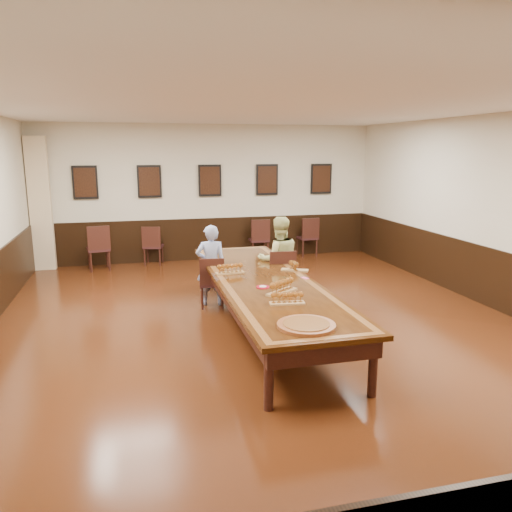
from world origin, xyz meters
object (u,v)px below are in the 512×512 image
object	(u,v)px
chair_woman	(280,277)
person_woman	(279,260)
spare_chair_b	(153,245)
chair_man	(212,281)
spare_chair_d	(307,236)
spare_chair_a	(98,247)
conference_table	(264,289)
spare_chair_c	(259,238)
person_man	(211,265)
carved_platter	(306,325)

from	to	relation	value
chair_woman	person_woman	size ratio (longest dim) A/B	0.64
spare_chair_b	chair_man	bearing A→B (deg)	116.48
person_woman	spare_chair_d	bearing A→B (deg)	-113.44
chair_woman	spare_chair_a	distance (m)	4.61
spare_chair_a	chair_woman	bearing A→B (deg)	123.69
chair_man	conference_table	size ratio (longest dim) A/B	0.17
chair_woman	spare_chair_b	bearing A→B (deg)	-58.10
chair_woman	spare_chair_b	size ratio (longest dim) A/B	1.06
spare_chair_c	person_man	xyz separation A→B (m)	(-1.73, -3.45, 0.21)
spare_chair_b	conference_table	bearing A→B (deg)	119.87
chair_woman	person_woman	distance (m)	0.29
conference_table	person_man	bearing A→B (deg)	113.22
spare_chair_a	spare_chair_d	bearing A→B (deg)	174.29
spare_chair_b	conference_table	size ratio (longest dim) A/B	0.18
spare_chair_b	person_man	bearing A→B (deg)	116.98
spare_chair_c	person_woman	distance (m)	3.63
spare_chair_d	chair_woman	bearing A→B (deg)	59.72
spare_chair_d	carved_platter	size ratio (longest dim) A/B	1.32
spare_chair_b	spare_chair_d	distance (m)	3.80
chair_woman	spare_chair_d	bearing A→B (deg)	-112.88
chair_woman	chair_man	bearing A→B (deg)	-3.27
chair_man	spare_chair_d	world-z (taller)	spare_chair_d
person_man	spare_chair_d	bearing A→B (deg)	-124.48
person_man	spare_chair_b	bearing A→B (deg)	-70.34
spare_chair_a	spare_chair_c	size ratio (longest dim) A/B	1.03
carved_platter	chair_man	bearing A→B (deg)	98.58
spare_chair_b	spare_chair_d	world-z (taller)	spare_chair_d
spare_chair_a	conference_table	world-z (taller)	spare_chair_a
person_woman	carved_platter	size ratio (longest dim) A/B	2.06
carved_platter	person_man	bearing A→B (deg)	98.19
chair_man	spare_chair_c	bearing A→B (deg)	-109.88
spare_chair_b	chair_woman	bearing A→B (deg)	132.01
spare_chair_b	person_man	distance (m)	3.50
carved_platter	spare_chair_c	bearing A→B (deg)	79.71
carved_platter	spare_chair_b	bearing A→B (deg)	100.82
person_man	carved_platter	bearing A→B (deg)	104.45
carved_platter	chair_woman	bearing A→B (deg)	78.07
chair_man	carved_platter	bearing A→B (deg)	104.85
chair_woman	person_woman	xyz separation A→B (m)	(0.01, 0.10, 0.27)
chair_woman	spare_chair_a	bearing A→B (deg)	-43.20
person_woman	conference_table	distance (m)	1.35
person_man	conference_table	world-z (taller)	person_man
chair_man	spare_chair_b	xyz separation A→B (m)	(-0.80, 3.49, 0.02)
spare_chair_c	person_woman	xyz separation A→B (m)	(-0.57, -3.58, 0.27)
spare_chair_c	person_woman	bearing A→B (deg)	82.90
conference_table	spare_chair_c	bearing A→B (deg)	76.46
spare_chair_c	conference_table	distance (m)	4.93
spare_chair_a	spare_chair_b	xyz separation A→B (m)	(1.20, 0.28, -0.05)
chair_man	spare_chair_c	xyz separation A→B (m)	(1.74, 3.54, 0.05)
person_man	carved_platter	world-z (taller)	person_man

